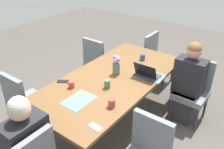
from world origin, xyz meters
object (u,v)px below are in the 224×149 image
object	(u,v)px
coffee_mug_near_left	(112,103)
chair_head_right_left_far	(156,57)
laptop_near_left_near	(147,74)
coffee_mug_near_right	(71,85)
chair_near_left_near	(193,87)
chair_far_right_far	(98,60)
coffee_mug_centre_left	(143,57)
phone_black	(63,81)
dining_table	(112,82)
flower_vase	(116,65)
person_near_left_near	(188,87)
phone_silver	(95,127)
coffee_mug_centre_right	(107,84)
chair_far_right_near	(24,100)

from	to	relation	value
coffee_mug_near_left	chair_head_right_left_far	bearing A→B (deg)	12.84
laptop_near_left_near	coffee_mug_near_right	xyz separation A→B (m)	(-0.77, 0.61, -0.00)
chair_near_left_near	coffee_mug_near_right	distance (m)	1.73
chair_far_right_far	coffee_mug_centre_left	world-z (taller)	chair_far_right_far
chair_head_right_left_far	phone_black	size ratio (longest dim) A/B	6.00
dining_table	coffee_mug_near_left	xyz separation A→B (m)	(-0.50, -0.37, 0.12)
flower_vase	dining_table	bearing A→B (deg)	-173.35
person_near_left_near	chair_head_right_left_far	size ratio (longest dim) A/B	1.33
chair_far_right_far	coffee_mug_near_left	xyz separation A→B (m)	(-1.22, -1.20, 0.30)
coffee_mug_near_left	chair_far_right_far	bearing A→B (deg)	44.61
coffee_mug_near_right	phone_silver	size ratio (longest dim) A/B	0.56
phone_silver	coffee_mug_near_right	bearing A→B (deg)	-25.02
coffee_mug_centre_left	phone_black	size ratio (longest dim) A/B	0.62
coffee_mug_centre_left	coffee_mug_near_right	bearing A→B (deg)	165.44
coffee_mug_near_left	phone_black	bearing A→B (deg)	86.15
dining_table	person_near_left_near	xyz separation A→B (m)	(0.75, -0.77, -0.16)
laptop_near_left_near	coffee_mug_centre_left	distance (m)	0.51
dining_table	coffee_mug_centre_right	distance (m)	0.28
chair_near_left_near	flower_vase	bearing A→B (deg)	129.94
dining_table	phone_black	bearing A→B (deg)	135.20
chair_head_right_left_far	coffee_mug_centre_left	size ratio (longest dim) A/B	9.70
chair_near_left_near	phone_black	world-z (taller)	chair_near_left_near
flower_vase	coffee_mug_near_right	distance (m)	0.65
chair_far_right_near	laptop_near_left_near	size ratio (longest dim) A/B	2.81
dining_table	chair_head_right_left_far	xyz separation A→B (m)	(1.43, 0.07, -0.19)
chair_far_right_near	coffee_mug_near_right	size ratio (longest dim) A/B	10.75
dining_table	person_near_left_near	world-z (taller)	person_near_left_near
chair_far_right_far	phone_black	world-z (taller)	chair_far_right_far
coffee_mug_centre_left	phone_silver	xyz separation A→B (m)	(-1.56, -0.39, -0.04)
chair_near_left_near	chair_head_right_left_far	distance (m)	1.09
flower_vase	laptop_near_left_near	size ratio (longest dim) A/B	0.84
coffee_mug_near_left	coffee_mug_centre_left	size ratio (longest dim) A/B	1.04
phone_black	phone_silver	bearing A→B (deg)	121.87
person_near_left_near	coffee_mug_near_right	bearing A→B (deg)	140.11
dining_table	coffee_mug_centre_right	bearing A→B (deg)	-157.08
chair_far_right_near	coffee_mug_centre_left	bearing A→B (deg)	-30.99
chair_far_right_near	flower_vase	size ratio (longest dim) A/B	3.34
person_near_left_near	chair_head_right_left_far	bearing A→B (deg)	51.07
chair_far_right_near	chair_far_right_far	distance (m)	1.51
coffee_mug_near_right	phone_black	distance (m)	0.19
coffee_mug_near_right	phone_silver	xyz separation A→B (m)	(-0.38, -0.69, -0.04)
person_near_left_near	laptop_near_left_near	size ratio (longest dim) A/B	3.73
coffee_mug_near_right	phone_black	xyz separation A→B (m)	(0.03, 0.19, -0.04)
coffee_mug_near_left	laptop_near_left_near	bearing A→B (deg)	1.28
person_near_left_near	coffee_mug_centre_left	bearing A→B (deg)	93.71
chair_far_right_near	coffee_mug_near_right	world-z (taller)	chair_far_right_near
chair_near_left_near	coffee_mug_centre_left	world-z (taller)	chair_near_left_near
laptop_near_left_near	dining_table	bearing A→B (deg)	129.83
flower_vase	coffee_mug_centre_right	distance (m)	0.37
chair_near_left_near	coffee_mug_centre_left	xyz separation A→B (m)	(-0.12, 0.78, 0.30)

